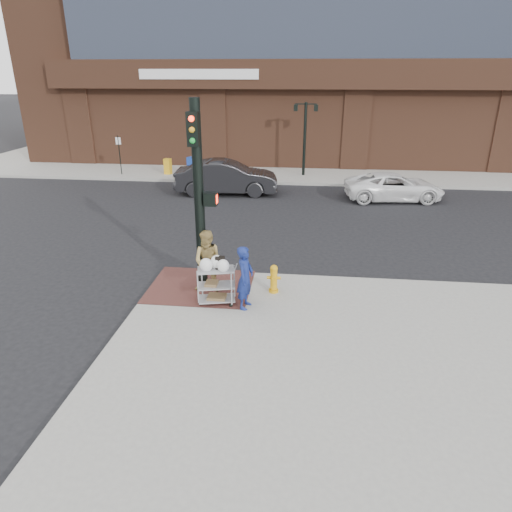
# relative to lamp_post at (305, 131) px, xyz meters

# --- Properties ---
(ground) EXTENTS (220.00, 220.00, 0.00)m
(ground) POSITION_rel_lamp_post_xyz_m (-2.00, -16.00, -2.62)
(ground) COLOR black
(ground) RESTS_ON ground
(sidewalk_far) EXTENTS (65.00, 36.00, 0.15)m
(sidewalk_far) POSITION_rel_lamp_post_xyz_m (10.50, 16.00, -2.54)
(sidewalk_far) COLOR gray
(sidewalk_far) RESTS_ON ground
(brick_curb_ramp) EXTENTS (2.80, 2.40, 0.01)m
(brick_curb_ramp) POSITION_rel_lamp_post_xyz_m (-2.60, -15.10, -2.46)
(brick_curb_ramp) COLOR #532A26
(brick_curb_ramp) RESTS_ON sidewalk_near
(lamp_post) EXTENTS (1.32, 0.22, 4.00)m
(lamp_post) POSITION_rel_lamp_post_xyz_m (0.00, 0.00, 0.00)
(lamp_post) COLOR black
(lamp_post) RESTS_ON sidewalk_far
(parking_sign) EXTENTS (0.05, 0.05, 2.20)m
(parking_sign) POSITION_rel_lamp_post_xyz_m (-10.50, -1.00, -1.37)
(parking_sign) COLOR black
(parking_sign) RESTS_ON sidewalk_far
(traffic_signal_pole) EXTENTS (0.61, 0.51, 5.00)m
(traffic_signal_pole) POSITION_rel_lamp_post_xyz_m (-2.48, -15.23, 0.21)
(traffic_signal_pole) COLOR black
(traffic_signal_pole) RESTS_ON sidewalk_near
(woman_blue) EXTENTS (0.50, 0.66, 1.64)m
(woman_blue) POSITION_rel_lamp_post_xyz_m (-1.20, -16.13, -1.65)
(woman_blue) COLOR navy
(woman_blue) RESTS_ON sidewalk_near
(pedestrian_tan) EXTENTS (0.87, 0.70, 1.73)m
(pedestrian_tan) POSITION_rel_lamp_post_xyz_m (-2.28, -15.34, -1.61)
(pedestrian_tan) COLOR #A68C4E
(pedestrian_tan) RESTS_ON sidewalk_near
(sedan_dark) EXTENTS (5.16, 2.15, 1.66)m
(sedan_dark) POSITION_rel_lamp_post_xyz_m (-3.75, -4.20, -1.79)
(sedan_dark) COLOR black
(sedan_dark) RESTS_ON ground
(minivan_white) EXTENTS (4.78, 2.59, 1.27)m
(minivan_white) POSITION_rel_lamp_post_xyz_m (4.34, -4.48, -1.98)
(minivan_white) COLOR white
(minivan_white) RESTS_ON ground
(utility_cart) EXTENTS (1.01, 0.70, 1.28)m
(utility_cart) POSITION_rel_lamp_post_xyz_m (-1.96, -15.98, -1.89)
(utility_cart) COLOR gray
(utility_cart) RESTS_ON sidewalk_near
(fire_hydrant) EXTENTS (0.37, 0.26, 0.79)m
(fire_hydrant) POSITION_rel_lamp_post_xyz_m (-0.55, -15.20, -2.06)
(fire_hydrant) COLOR gold
(fire_hydrant) RESTS_ON sidewalk_near
(newsbox_yellow) EXTENTS (0.43, 0.40, 0.88)m
(newsbox_yellow) POSITION_rel_lamp_post_xyz_m (-7.83, -0.63, -2.03)
(newsbox_yellow) COLOR gold
(newsbox_yellow) RESTS_ON sidewalk_far
(newsbox_blue) EXTENTS (0.57, 0.55, 1.06)m
(newsbox_blue) POSITION_rel_lamp_post_xyz_m (-6.29, -0.98, -1.94)
(newsbox_blue) COLOR #183BA0
(newsbox_blue) RESTS_ON sidewalk_far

